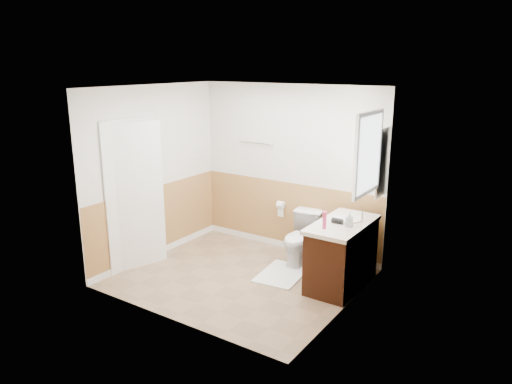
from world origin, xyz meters
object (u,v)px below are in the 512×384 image
Objects in this scene: soap_dispenser at (349,220)px; bath_mat at (282,274)px; toilet at (300,239)px; lotion_bottle at (325,220)px; vanity_cabinet at (342,256)px.

bath_mat is at bearing -176.36° from soap_dispenser.
toilet is 3.32× the size of lotion_bottle.
vanity_cabinet is at bearing -30.06° from toilet.
lotion_bottle reaches higher than soap_dispenser.
bath_mat is 4.39× the size of soap_dispenser.
vanity_cabinet is at bearing 73.63° from lotion_bottle.
bath_mat is 3.64× the size of lotion_bottle.
lotion_bottle is at bearing -51.41° from toilet.
bath_mat is 0.73× the size of vanity_cabinet.
lotion_bottle is at bearing -132.67° from soap_dispenser.
lotion_bottle reaches higher than bath_mat.
soap_dispenser is at bearing 3.64° from bath_mat.
bath_mat is at bearing -168.54° from vanity_cabinet.
lotion_bottle is (0.69, -0.18, 0.95)m from bath_mat.
lotion_bottle reaches higher than toilet.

